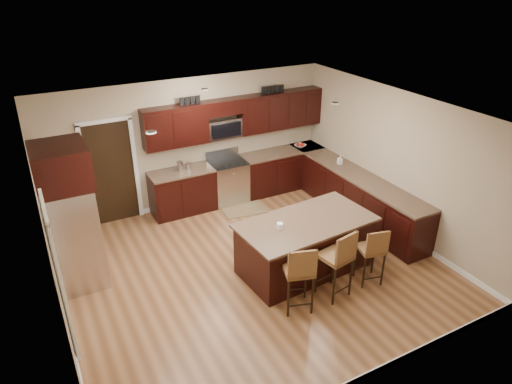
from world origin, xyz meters
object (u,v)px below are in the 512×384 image
stool_mid (339,257)px  refrigerator (70,216)px  stool_right (373,250)px  stool_left (300,271)px  island (305,247)px  range (228,181)px

stool_mid → refrigerator: bearing=136.2°
stool_mid → refrigerator: refrigerator is taller
stool_right → refrigerator: refrigerator is taller
stool_left → stool_mid: 0.70m
island → stool_mid: size_ratio=1.99×
island → stool_right: bearing=-53.9°
stool_left → stool_mid: (0.70, -0.00, 0.02)m
stool_right → refrigerator: (-4.10, 2.26, 0.57)m
island → refrigerator: refrigerator is taller
island → refrigerator: bearing=153.1°
island → stool_left: 1.11m
stool_right → island: bearing=144.0°
stool_mid → range: bearing=81.7°
stool_right → refrigerator: bearing=164.9°
island → stool_right: size_ratio=2.26×
island → stool_mid: 0.90m
range → stool_left: 3.76m
stool_left → stool_right: stool_left is taller
island → stool_left: stool_left is taller
stool_left → refrigerator: (-2.72, 2.26, 0.51)m
stool_mid → refrigerator: (-3.42, 2.27, 0.48)m
range → stool_left: stool_left is taller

